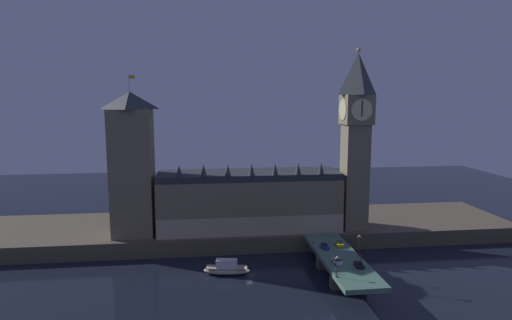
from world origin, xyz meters
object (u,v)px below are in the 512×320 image
car_northbound_lead (325,246)px  car_southbound_lead (359,264)px  pedestrian_near_rail (336,271)px  street_lamp_near (337,264)px  street_lamp_mid (359,243)px  pedestrian_mid_walk (361,257)px  victoria_tower (132,164)px  car_northbound_trail (337,261)px  clock_tower (356,135)px  pedestrian_far_rail (313,241)px  car_southbound_trail (339,244)px  boat_upstream (227,269)px

car_northbound_lead → car_southbound_lead: (5.50, -16.71, 0.02)m
car_southbound_lead → pedestrian_near_rail: bearing=-153.3°
street_lamp_near → street_lamp_mid: size_ratio=0.89×
pedestrian_mid_walk → street_lamp_mid: bearing=81.9°
victoria_tower → car_northbound_trail: 79.52m
clock_tower → pedestrian_mid_walk: (-9.45, -33.77, -34.42)m
street_lamp_near → pedestrian_mid_walk: bearing=46.2°
car_northbound_trail → pedestrian_mid_walk: bearing=15.5°
pedestrian_far_rail → street_lamp_near: 27.56m
victoria_tower → car_northbound_lead: bearing=-21.5°
car_southbound_lead → car_southbound_trail: bearing=90.0°
clock_tower → victoria_tower: clock_tower is taller
street_lamp_mid → car_northbound_lead: bearing=136.3°
car_northbound_lead → car_southbound_lead: size_ratio=1.12×
car_northbound_trail → pedestrian_far_rail: (-2.75, 17.80, 0.21)m
pedestrian_far_rail → street_lamp_mid: street_lamp_mid is taller
car_southbound_lead → boat_upstream: car_southbound_lead is taller
pedestrian_near_rail → street_lamp_near: 3.63m
street_lamp_near → street_lamp_mid: 18.87m
car_southbound_trail → boat_upstream: car_southbound_trail is taller
boat_upstream → car_northbound_trail: bearing=-19.8°
car_southbound_trail → street_lamp_near: street_lamp_near is taller
victoria_tower → boat_upstream: victoria_tower is taller
boat_upstream → clock_tower: bearing=25.9°
victoria_tower → car_southbound_trail: size_ratio=13.90×
street_lamp_near → car_northbound_lead: bearing=82.2°
victoria_tower → clock_tower: bearing=-2.0°
victoria_tower → pedestrian_mid_walk: bearing=-26.6°
car_southbound_lead → street_lamp_mid: street_lamp_mid is taller
car_southbound_trail → street_lamp_mid: (3.15, -9.67, 3.51)m
clock_tower → street_lamp_mid: clock_tower is taller
car_northbound_lead → car_southbound_trail: size_ratio=1.15×
victoria_tower → street_lamp_mid: bearing=-24.7°
clock_tower → pedestrian_far_rail: 43.93m
clock_tower → victoria_tower: bearing=178.0°
clock_tower → street_lamp_near: size_ratio=11.31×
victoria_tower → street_lamp_mid: (73.48, -33.76, -21.15)m
street_lamp_near → boat_upstream: (-29.29, 21.28, -8.66)m
pedestrian_far_rail → street_lamp_near: street_lamp_near is taller
clock_tower → pedestrian_near_rail: 59.13m
car_northbound_trail → street_lamp_mid: street_lamp_mid is taller
car_southbound_lead → pedestrian_far_rail: bearing=111.3°
victoria_tower → pedestrian_near_rail: 81.27m
car_southbound_trail → street_lamp_near: bearing=-109.5°
car_southbound_lead → street_lamp_near: (-8.65, -6.27, 3.05)m
clock_tower → car_southbound_lead: size_ratio=15.91×
street_lamp_near → street_lamp_mid: (11.80, 14.72, 0.47)m
victoria_tower → boat_upstream: (32.39, -27.20, -30.28)m
street_lamp_near → boat_upstream: street_lamp_near is taller
boat_upstream → pedestrian_far_rail: bearing=11.7°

